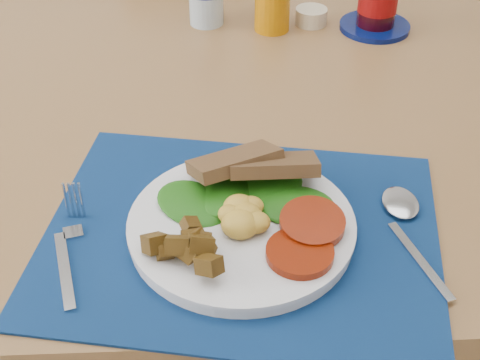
# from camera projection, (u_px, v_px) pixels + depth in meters

# --- Properties ---
(table) EXTENTS (1.40, 0.90, 0.75)m
(table) POSITION_uv_depth(u_px,v_px,m) (217.00, 155.00, 1.09)
(table) COLOR brown
(table) RESTS_ON ground
(chair_far) EXTENTS (0.47, 0.46, 1.01)m
(chair_far) POSITION_uv_depth(u_px,v_px,m) (191.00, 49.00, 1.69)
(chair_far) COLOR brown
(chair_far) RESTS_ON ground
(placemat) EXTENTS (0.54, 0.45, 0.00)m
(placemat) POSITION_uv_depth(u_px,v_px,m) (241.00, 234.00, 0.82)
(placemat) COLOR black
(placemat) RESTS_ON table
(breakfast_plate) EXTENTS (0.27, 0.27, 0.07)m
(breakfast_plate) POSITION_uv_depth(u_px,v_px,m) (237.00, 223.00, 0.80)
(breakfast_plate) COLOR silver
(breakfast_plate) RESTS_ON placemat
(fork) EXTENTS (0.04, 0.18, 0.00)m
(fork) POSITION_uv_depth(u_px,v_px,m) (70.00, 246.00, 0.79)
(fork) COLOR #B2B5BA
(fork) RESTS_ON placemat
(spoon) EXTENTS (0.05, 0.20, 0.01)m
(spoon) POSITION_uv_depth(u_px,v_px,m) (405.00, 219.00, 0.83)
(spoon) COLOR #B2B5BA
(spoon) RESTS_ON placemat
(juice_glass) EXTENTS (0.07, 0.07, 0.09)m
(juice_glass) POSITION_uv_depth(u_px,v_px,m) (272.00, 6.00, 1.24)
(juice_glass) COLOR #B86C04
(juice_glass) RESTS_ON table
(ramekin) EXTENTS (0.06, 0.06, 0.03)m
(ramekin) POSITION_uv_depth(u_px,v_px,m) (311.00, 16.00, 1.28)
(ramekin) COLOR beige
(ramekin) RESTS_ON table
(jam_on_saucer) EXTENTS (0.13, 0.13, 0.12)m
(jam_on_saucer) POSITION_uv_depth(u_px,v_px,m) (378.00, 2.00, 1.23)
(jam_on_saucer) COLOR #04104A
(jam_on_saucer) RESTS_ON table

